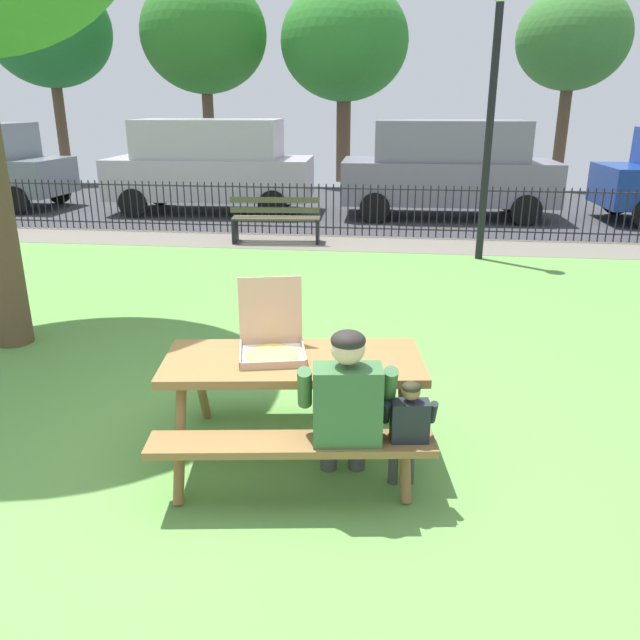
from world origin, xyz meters
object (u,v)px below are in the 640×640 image
lamp_post_walkway (492,99)px  far_tree_left (49,31)px  parked_car_center (448,167)px  adult_at_table (346,405)px  far_tree_midright (573,39)px  parked_car_left (211,164)px  far_tree_center (344,42)px  picnic_table_foreground (294,381)px  pizza_box_open (272,340)px  park_bench_center (276,220)px  child_at_table (408,427)px  far_tree_midleft (204,35)px

lamp_post_walkway → far_tree_left: 16.44m
parked_car_center → adult_at_table: bearing=-96.8°
parked_car_center → far_tree_midright: size_ratio=0.82×
parked_car_center → parked_car_left: bearing=180.0°
far_tree_center → far_tree_left: bearing=180.0°
far_tree_left → far_tree_midright: far_tree_left is taller
picnic_table_foreground → pizza_box_open: 0.33m
park_bench_center → lamp_post_walkway: lamp_post_walkway is taller
child_at_table → far_tree_midleft: (-6.37, 17.12, 3.88)m
picnic_table_foreground → park_bench_center: park_bench_center is taller
pizza_box_open → far_tree_left: 19.99m
pizza_box_open → far_tree_midright: 17.85m
parked_car_left → far_tree_left: (-6.98, 6.34, 3.49)m
park_bench_center → far_tree_midleft: size_ratio=0.26×
picnic_table_foreground → park_bench_center: bearing=102.1°
child_at_table → far_tree_midright: far_tree_midright is taller
child_at_table → far_tree_left: 20.99m
picnic_table_foreground → far_tree_midright: size_ratio=0.35×
far_tree_center → picnic_table_foreground: bearing=-85.9°
far_tree_midleft → far_tree_center: far_tree_midleft is taller
adult_at_table → far_tree_midleft: far_tree_midleft is taller
parked_car_left → far_tree_center: (2.47, 6.34, 3.05)m
adult_at_table → far_tree_center: (-1.60, 17.14, 3.49)m
far_tree_left → lamp_post_walkway: bearing=-39.0°
picnic_table_foreground → far_tree_center: size_ratio=0.34×
lamp_post_walkway → picnic_table_foreground: bearing=-107.4°
park_bench_center → far_tree_left: 13.79m
adult_at_table → far_tree_midleft: bearing=109.2°
adult_at_table → parked_car_left: parked_car_left is taller
parked_car_center → far_tree_left: far_tree_left is taller
child_at_table → lamp_post_walkway: 7.23m
parked_car_center → far_tree_center: size_ratio=0.78×
parked_car_center → far_tree_midleft: far_tree_midleft is taller
parked_car_center → far_tree_center: bearing=114.6°
child_at_table → parked_car_center: (0.91, 10.78, 0.58)m
park_bench_center → far_tree_center: size_ratio=0.28×
picnic_table_foreground → park_bench_center: size_ratio=1.22×
child_at_table → far_tree_left: size_ratio=0.14×
lamp_post_walkway → far_tree_left: far_tree_left is taller
far_tree_midleft → far_tree_center: 4.39m
pizza_box_open → parked_car_left: (-3.50, 10.28, 0.23)m
adult_at_table → child_at_table: bearing=4.0°
picnic_table_foreground → far_tree_left: bearing=122.5°
adult_at_table → lamp_post_walkway: (1.61, 6.87, 1.84)m
parked_car_left → parked_car_center: size_ratio=1.01×
far_tree_midright → far_tree_left: bearing=180.0°
child_at_table → lamp_post_walkway: lamp_post_walkway is taller
park_bench_center → lamp_post_walkway: size_ratio=0.40×
adult_at_table → far_tree_midleft: (-5.98, 17.14, 3.74)m
child_at_table → park_bench_center: size_ratio=0.53×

